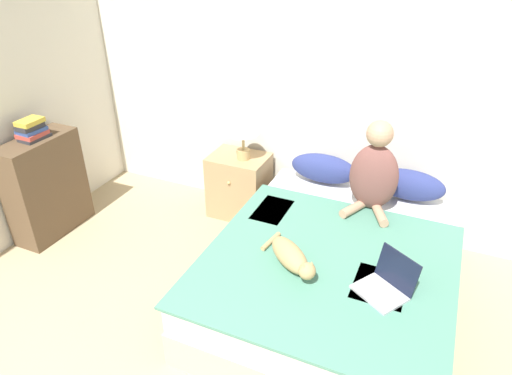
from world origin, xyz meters
TOP-DOWN VIEW (x-y plane):
  - wall_back at (0.00, 3.49)m, footprint 5.46×0.05m
  - bed at (0.50, 2.41)m, footprint 1.63×2.02m
  - pillow_near at (0.14, 3.29)m, footprint 0.58×0.22m
  - pillow_far at (0.85, 3.29)m, footprint 0.58×0.22m
  - person_sitting at (0.61, 3.02)m, footprint 0.38×0.37m
  - cat_tabby at (0.29, 2.08)m, footprint 0.45×0.47m
  - laptop_open at (0.89, 2.09)m, footprint 0.39×0.39m
  - nightstand at (-0.64, 3.22)m, footprint 0.52×0.42m
  - table_lamp at (-0.58, 3.19)m, footprint 0.28×0.28m
  - bookshelf at (-2.06, 2.27)m, footprint 0.29×0.69m
  - book_stack_top at (-2.05, 2.27)m, footprint 0.18×0.24m

SIDE VIEW (x-z plane):
  - bed at x=0.50m, z-range 0.00..0.48m
  - nightstand at x=-0.64m, z-range 0.00..0.60m
  - bookshelf at x=-2.06m, z-range 0.00..0.90m
  - laptop_open at x=0.89m, z-range 0.42..0.65m
  - cat_tabby at x=0.29m, z-range 0.48..0.65m
  - pillow_near at x=0.14m, z-range 0.48..0.74m
  - pillow_far at x=0.85m, z-range 0.48..0.74m
  - person_sitting at x=0.61m, z-range 0.43..1.16m
  - table_lamp at x=-0.58m, z-range 0.70..1.13m
  - book_stack_top at x=-2.05m, z-range 0.90..1.07m
  - wall_back at x=0.00m, z-range 0.00..2.55m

